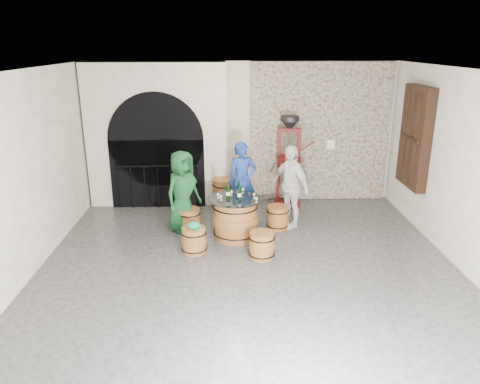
{
  "coord_description": "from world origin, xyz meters",
  "views": [
    {
      "loc": [
        -0.35,
        -6.36,
        3.59
      ],
      "look_at": [
        -0.12,
        1.32,
        1.05
      ],
      "focal_mm": 34.0,
      "sensor_mm": 36.0,
      "label": 1
    }
  ],
  "objects_px": {
    "barrel_stool_far": "(242,209)",
    "barrel_stool_near_left": "(194,240)",
    "person_blue": "(242,181)",
    "side_barrel": "(224,194)",
    "wine_bottle_left": "(228,192)",
    "person_green": "(183,192)",
    "wine_bottle_center": "(239,193)",
    "barrel_table": "(235,218)",
    "person_white": "(290,186)",
    "barrel_stool_left": "(189,220)",
    "barrel_stool_near_right": "(262,245)",
    "wine_bottle_right": "(239,190)",
    "barrel_stool_right": "(278,217)",
    "corking_press": "(289,155)"
  },
  "relations": [
    {
      "from": "barrel_stool_far",
      "to": "barrel_stool_near_left",
      "type": "relative_size",
      "value": 1.0
    },
    {
      "from": "person_blue",
      "to": "side_barrel",
      "type": "height_order",
      "value": "person_blue"
    },
    {
      "from": "barrel_stool_near_left",
      "to": "wine_bottle_left",
      "type": "distance_m",
      "value": 1.11
    },
    {
      "from": "person_green",
      "to": "wine_bottle_center",
      "type": "relative_size",
      "value": 5.02
    },
    {
      "from": "barrel_table",
      "to": "person_white",
      "type": "xyz_separation_m",
      "value": [
        1.11,
        0.58,
        0.44
      ]
    },
    {
      "from": "person_green",
      "to": "person_white",
      "type": "bearing_deg",
      "value": -43.59
    },
    {
      "from": "wine_bottle_left",
      "to": "barrel_stool_far",
      "type": "bearing_deg",
      "value": 73.27
    },
    {
      "from": "wine_bottle_center",
      "to": "barrel_stool_left",
      "type": "bearing_deg",
      "value": 155.53
    },
    {
      "from": "person_green",
      "to": "wine_bottle_center",
      "type": "xyz_separation_m",
      "value": [
        1.1,
        -0.49,
        0.12
      ]
    },
    {
      "from": "person_green",
      "to": "barrel_stool_near_right",
      "type": "bearing_deg",
      "value": -89.22
    },
    {
      "from": "person_green",
      "to": "wine_bottle_left",
      "type": "distance_m",
      "value": 0.98
    },
    {
      "from": "barrel_table",
      "to": "wine_bottle_right",
      "type": "xyz_separation_m",
      "value": [
        0.07,
        0.11,
        0.53
      ]
    },
    {
      "from": "person_white",
      "to": "wine_bottle_right",
      "type": "height_order",
      "value": "person_white"
    },
    {
      "from": "side_barrel",
      "to": "wine_bottle_center",
      "type": "bearing_deg",
      "value": -79.77
    },
    {
      "from": "barrel_stool_far",
      "to": "wine_bottle_right",
      "type": "distance_m",
      "value": 1.11
    },
    {
      "from": "barrel_stool_far",
      "to": "barrel_stool_near_right",
      "type": "relative_size",
      "value": 1.0
    },
    {
      "from": "barrel_stool_left",
      "to": "person_blue",
      "type": "height_order",
      "value": "person_blue"
    },
    {
      "from": "barrel_stool_right",
      "to": "side_barrel",
      "type": "height_order",
      "value": "side_barrel"
    },
    {
      "from": "barrel_table",
      "to": "person_white",
      "type": "bearing_deg",
      "value": 27.41
    },
    {
      "from": "wine_bottle_right",
      "to": "person_white",
      "type": "bearing_deg",
      "value": 24.29
    },
    {
      "from": "barrel_stool_left",
      "to": "wine_bottle_left",
      "type": "height_order",
      "value": "wine_bottle_left"
    },
    {
      "from": "barrel_table",
      "to": "corking_press",
      "type": "relative_size",
      "value": 0.5
    },
    {
      "from": "barrel_stool_near_right",
      "to": "side_barrel",
      "type": "relative_size",
      "value": 0.66
    },
    {
      "from": "barrel_stool_near_left",
      "to": "corking_press",
      "type": "xyz_separation_m",
      "value": [
        1.98,
        2.39,
        0.97
      ]
    },
    {
      "from": "corking_press",
      "to": "person_green",
      "type": "bearing_deg",
      "value": -145.6
    },
    {
      "from": "barrel_stool_right",
      "to": "side_barrel",
      "type": "distance_m",
      "value": 1.58
    },
    {
      "from": "barrel_stool_far",
      "to": "barrel_stool_near_right",
      "type": "distance_m",
      "value": 1.85
    },
    {
      "from": "barrel_stool_far",
      "to": "barrel_table",
      "type": "bearing_deg",
      "value": -99.31
    },
    {
      "from": "barrel_stool_left",
      "to": "barrel_stool_far",
      "type": "height_order",
      "value": "same"
    },
    {
      "from": "barrel_stool_left",
      "to": "wine_bottle_center",
      "type": "height_order",
      "value": "wine_bottle_center"
    },
    {
      "from": "wine_bottle_right",
      "to": "barrel_stool_right",
      "type": "bearing_deg",
      "value": 23.27
    },
    {
      "from": "wine_bottle_left",
      "to": "wine_bottle_center",
      "type": "bearing_deg",
      "value": -22.41
    },
    {
      "from": "barrel_stool_left",
      "to": "person_green",
      "type": "bearing_deg",
      "value": 159.11
    },
    {
      "from": "barrel_stool_left",
      "to": "wine_bottle_center",
      "type": "relative_size",
      "value": 1.44
    },
    {
      "from": "barrel_stool_far",
      "to": "barrel_stool_right",
      "type": "height_order",
      "value": "same"
    },
    {
      "from": "barrel_stool_near_left",
      "to": "person_green",
      "type": "height_order",
      "value": "person_green"
    },
    {
      "from": "barrel_stool_left",
      "to": "barrel_stool_right",
      "type": "relative_size",
      "value": 1.0
    },
    {
      "from": "barrel_stool_near_right",
      "to": "person_white",
      "type": "relative_size",
      "value": 0.28
    },
    {
      "from": "barrel_stool_near_left",
      "to": "person_white",
      "type": "height_order",
      "value": "person_white"
    },
    {
      "from": "barrel_stool_right",
      "to": "barrel_stool_near_right",
      "type": "height_order",
      "value": "same"
    },
    {
      "from": "barrel_stool_left",
      "to": "wine_bottle_right",
      "type": "height_order",
      "value": "wine_bottle_right"
    },
    {
      "from": "person_white",
      "to": "wine_bottle_center",
      "type": "relative_size",
      "value": 5.17
    },
    {
      "from": "barrel_stool_left",
      "to": "wine_bottle_right",
      "type": "bearing_deg",
      "value": -13.76
    },
    {
      "from": "barrel_stool_left",
      "to": "person_white",
      "type": "xyz_separation_m",
      "value": [
        2.02,
        0.23,
        0.61
      ]
    },
    {
      "from": "barrel_stool_right",
      "to": "wine_bottle_center",
      "type": "height_order",
      "value": "wine_bottle_center"
    },
    {
      "from": "barrel_stool_left",
      "to": "barrel_table",
      "type": "bearing_deg",
      "value": -20.89
    },
    {
      "from": "person_blue",
      "to": "wine_bottle_center",
      "type": "distance_m",
      "value": 1.15
    },
    {
      "from": "side_barrel",
      "to": "corking_press",
      "type": "height_order",
      "value": "corking_press"
    },
    {
      "from": "barrel_stool_near_left",
      "to": "wine_bottle_right",
      "type": "bearing_deg",
      "value": 41.43
    },
    {
      "from": "person_white",
      "to": "wine_bottle_left",
      "type": "relative_size",
      "value": 5.17
    }
  ]
}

